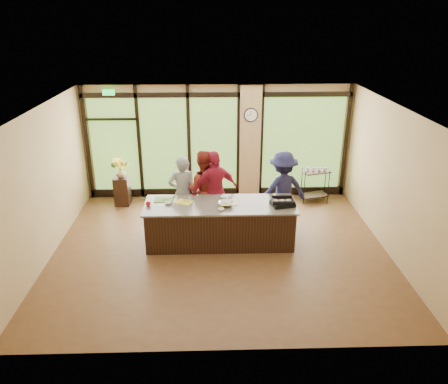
{
  "coord_description": "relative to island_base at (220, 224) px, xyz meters",
  "views": [
    {
      "loc": [
        -0.17,
        -8.12,
        4.67
      ],
      "look_at": [
        0.09,
        0.4,
        1.15
      ],
      "focal_mm": 35.0,
      "sensor_mm": 36.0,
      "label": 1
    }
  ],
  "objects": [
    {
      "name": "flower_stand",
      "position": [
        -2.49,
        2.13,
        -0.07
      ],
      "size": [
        0.39,
        0.39,
        0.75
      ],
      "primitive_type": "cube",
      "rotation": [
        0.0,
        0.0,
        -0.05
      ],
      "color": "black",
      "rests_on": "floor"
    },
    {
      "name": "cook_right",
      "position": [
        1.45,
        0.8,
        0.46
      ],
      "size": [
        1.31,
        0.97,
        1.81
      ],
      "primitive_type": "imported",
      "rotation": [
        0.0,
        0.0,
        3.42
      ],
      "color": "#1C1C3E",
      "rests_on": "floor"
    },
    {
      "name": "wall_clock",
      "position": [
        0.85,
        2.57,
        1.81
      ],
      "size": [
        0.36,
        0.04,
        0.36
      ],
      "color": "black",
      "rests_on": "window_wall"
    },
    {
      "name": "back_wall",
      "position": [
        0.0,
        2.7,
        1.06
      ],
      "size": [
        7.0,
        0.0,
        7.0
      ],
      "primitive_type": "plane",
      "rotation": [
        1.57,
        0.0,
        0.0
      ],
      "color": "tan",
      "rests_on": "floor"
    },
    {
      "name": "countertop",
      "position": [
        0.0,
        0.0,
        0.46
      ],
      "size": [
        3.2,
        1.1,
        0.04
      ],
      "primitive_type": "cube",
      "color": "#6E665B",
      "rests_on": "island_base"
    },
    {
      "name": "left_wall",
      "position": [
        -3.5,
        -0.3,
        1.06
      ],
      "size": [
        0.0,
        6.0,
        6.0
      ],
      "primitive_type": "plane",
      "rotation": [
        1.57,
        0.0,
        1.57
      ],
      "color": "tan",
      "rests_on": "floor"
    },
    {
      "name": "cook_midright",
      "position": [
        -0.1,
        0.73,
        0.49
      ],
      "size": [
        1.18,
        0.84,
        1.86
      ],
      "primitive_type": "imported",
      "rotation": [
        0.0,
        0.0,
        3.54
      ],
      "color": "maroon",
      "rests_on": "floor"
    },
    {
      "name": "flower_vase",
      "position": [
        -2.49,
        2.13,
        0.44
      ],
      "size": [
        0.3,
        0.3,
        0.25
      ],
      "primitive_type": "imported",
      "rotation": [
        0.0,
        0.0,
        -0.32
      ],
      "color": "#8F754E",
      "rests_on": "flower_stand"
    },
    {
      "name": "cutting_board_right",
      "position": [
        0.16,
        0.0,
        0.49
      ],
      "size": [
        0.45,
        0.39,
        0.01
      ],
      "primitive_type": "cube",
      "rotation": [
        0.0,
        0.0,
        0.33
      ],
      "color": "yellow",
      "rests_on": "countertop"
    },
    {
      "name": "cook_midleft",
      "position": [
        -0.37,
        0.86,
        0.48
      ],
      "size": [
        0.9,
        0.7,
        1.84
      ],
      "primitive_type": "imported",
      "rotation": [
        0.0,
        0.0,
        3.15
      ],
      "color": "maroon",
      "rests_on": "floor"
    },
    {
      "name": "red_ramekin",
      "position": [
        -1.5,
        -0.05,
        0.52
      ],
      "size": [
        0.12,
        0.12,
        0.08
      ],
      "primitive_type": "imported",
      "rotation": [
        0.0,
        0.0,
        0.21
      ],
      "color": "red",
      "rests_on": "countertop"
    },
    {
      "name": "mixing_bowl",
      "position": [
        0.13,
        -0.09,
        0.52
      ],
      "size": [
        0.33,
        0.33,
        0.08
      ],
      "primitive_type": "imported",
      "rotation": [
        0.0,
        0.0,
        -0.0
      ],
      "color": "silver",
      "rests_on": "countertop"
    },
    {
      "name": "roasting_pan",
      "position": [
        1.31,
        -0.1,
        0.52
      ],
      "size": [
        0.54,
        0.47,
        0.08
      ],
      "primitive_type": "cube",
      "rotation": [
        0.0,
        0.0,
        0.26
      ],
      "color": "black",
      "rests_on": "countertop"
    },
    {
      "name": "ceiling",
      "position": [
        0.0,
        -0.3,
        2.56
      ],
      "size": [
        7.0,
        7.0,
        0.0
      ],
      "primitive_type": "plane",
      "rotation": [
        3.14,
        0.0,
        0.0
      ],
      "color": "silver",
      "rests_on": "back_wall"
    },
    {
      "name": "cutting_board_center",
      "position": [
        -0.77,
        0.12,
        0.49
      ],
      "size": [
        0.43,
        0.39,
        0.01
      ],
      "primitive_type": "cube",
      "rotation": [
        0.0,
        0.0,
        -0.42
      ],
      "color": "yellow",
      "rests_on": "countertop"
    },
    {
      "name": "prep_bowl_near",
      "position": [
        -1.09,
        0.04,
        0.5
      ],
      "size": [
        0.17,
        0.17,
        0.05
      ],
      "primitive_type": "imported",
      "rotation": [
        0.0,
        0.0,
        0.11
      ],
      "color": "white",
      "rests_on": "countertop"
    },
    {
      "name": "right_wall",
      "position": [
        3.5,
        -0.3,
        1.06
      ],
      "size": [
        0.0,
        6.0,
        6.0
      ],
      "primitive_type": "plane",
      "rotation": [
        1.57,
        0.0,
        -1.57
      ],
      "color": "tan",
      "rests_on": "floor"
    },
    {
      "name": "prep_bowl_far",
      "position": [
        0.09,
        0.35,
        0.49
      ],
      "size": [
        0.16,
        0.16,
        0.03
      ],
      "primitive_type": "imported",
      "rotation": [
        0.0,
        0.0,
        -0.41
      ],
      "color": "white",
      "rests_on": "countertop"
    },
    {
      "name": "floor",
      "position": [
        0.0,
        -0.3,
        -0.44
      ],
      "size": [
        7.0,
        7.0,
        0.0
      ],
      "primitive_type": "plane",
      "color": "brown",
      "rests_on": "ground"
    },
    {
      "name": "prep_bowl_mid",
      "position": [
        0.01,
        -0.31,
        0.5
      ],
      "size": [
        0.13,
        0.13,
        0.04
      ],
      "primitive_type": "imported",
      "rotation": [
        0.0,
        0.0,
        0.01
      ],
      "color": "white",
      "rests_on": "countertop"
    },
    {
      "name": "cutting_board_left",
      "position": [
        -1.2,
        0.26,
        0.49
      ],
      "size": [
        0.41,
        0.31,
        0.01
      ],
      "primitive_type": "cube",
      "rotation": [
        0.0,
        0.0,
        -0.02
      ],
      "color": "#46812F",
      "rests_on": "countertop"
    },
    {
      "name": "cook_left",
      "position": [
        -0.83,
        0.72,
        0.44
      ],
      "size": [
        0.7,
        0.52,
        1.76
      ],
      "primitive_type": "imported",
      "rotation": [
        0.0,
        0.0,
        3.31
      ],
      "color": "gray",
      "rests_on": "floor"
    },
    {
      "name": "window_wall",
      "position": [
        0.16,
        2.65,
        0.95
      ],
      "size": [
        6.9,
        0.12,
        3.0
      ],
      "color": "tan",
      "rests_on": "floor"
    },
    {
      "name": "bar_cart",
      "position": [
        2.55,
        2.19,
        0.13
      ],
      "size": [
        0.77,
        0.57,
        0.94
      ],
      "rotation": [
        0.0,
        0.0,
        0.28
      ],
      "color": "black",
      "rests_on": "floor"
    },
    {
      "name": "island_base",
      "position": [
        0.0,
        0.0,
        0.0
      ],
      "size": [
        3.1,
        1.0,
        0.88
      ],
      "primitive_type": "cube",
      "color": "black",
      "rests_on": "floor"
    }
  ]
}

